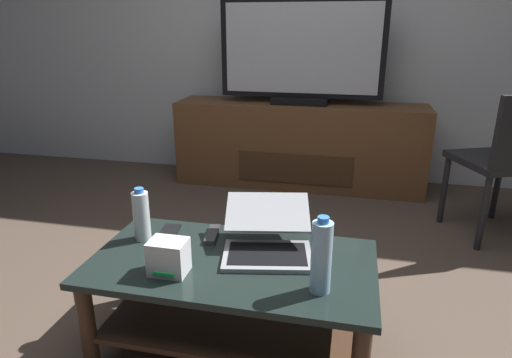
% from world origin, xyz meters
% --- Properties ---
extents(ground_plane, '(7.68, 7.68, 0.00)m').
position_xyz_m(ground_plane, '(0.00, 0.00, 0.00)').
color(ground_plane, '#4C3D33').
extents(back_wall, '(6.40, 0.12, 2.80)m').
position_xyz_m(back_wall, '(0.00, 2.25, 1.40)').
color(back_wall, silver).
rests_on(back_wall, ground).
extents(coffee_table, '(1.06, 0.57, 0.39)m').
position_xyz_m(coffee_table, '(0.03, -0.02, 0.27)').
color(coffee_table, black).
rests_on(coffee_table, ground).
extents(media_cabinet, '(1.92, 0.42, 0.65)m').
position_xyz_m(media_cabinet, '(0.03, 1.93, 0.33)').
color(media_cabinet, brown).
rests_on(media_cabinet, ground).
extents(television, '(1.21, 0.20, 0.76)m').
position_xyz_m(television, '(0.03, 1.91, 1.02)').
color(television, black).
rests_on(television, media_cabinet).
extents(dining_chair, '(0.58, 0.58, 0.88)m').
position_xyz_m(dining_chair, '(1.32, 1.24, 0.51)').
color(dining_chair, black).
rests_on(dining_chair, ground).
extents(laptop, '(0.40, 0.43, 0.17)m').
position_xyz_m(laptop, '(0.15, 0.08, 0.44)').
color(laptop, gray).
rests_on(laptop, coffee_table).
extents(router_box, '(0.13, 0.10, 0.12)m').
position_xyz_m(router_box, '(-0.16, -0.16, 0.45)').
color(router_box, silver).
rests_on(router_box, coffee_table).
extents(water_bottle_near, '(0.07, 0.07, 0.22)m').
position_xyz_m(water_bottle_near, '(-0.37, 0.07, 0.49)').
color(water_bottle_near, silver).
rests_on(water_bottle_near, coffee_table).
extents(water_bottle_far, '(0.07, 0.07, 0.27)m').
position_xyz_m(water_bottle_far, '(0.37, -0.15, 0.51)').
color(water_bottle_far, '#99C6E5').
rests_on(water_bottle_far, coffee_table).
extents(cell_phone, '(0.09, 0.15, 0.01)m').
position_xyz_m(cell_phone, '(-0.29, 0.14, 0.39)').
color(cell_phone, black).
rests_on(cell_phone, coffee_table).
extents(tv_remote, '(0.07, 0.16, 0.02)m').
position_xyz_m(tv_remote, '(-0.10, 0.14, 0.40)').
color(tv_remote, '#2D2D30').
rests_on(tv_remote, coffee_table).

